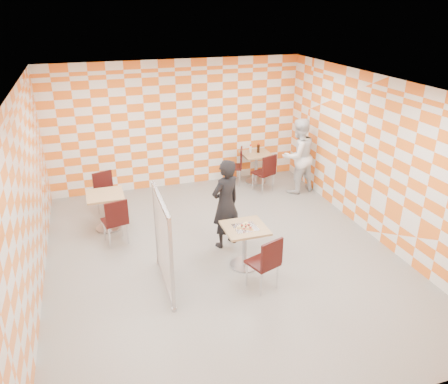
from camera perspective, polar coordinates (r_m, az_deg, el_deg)
The scene contains 15 objects.
room_shell at distance 7.70m, azimuth -1.49°, elevation 3.28°, with size 7.00×7.00×7.00m.
main_table at distance 7.38m, azimuth 2.72°, elevation -6.23°, with size 0.70×0.70×0.75m.
second_table at distance 10.83m, azimuth 4.23°, elevation 3.84°, with size 0.70×0.70×0.75m.
empty_table at distance 8.86m, azimuth -15.13°, elevation -1.69°, with size 0.70×0.70×0.75m.
chair_main_front at distance 6.79m, azimuth 5.60°, elevation -8.86°, with size 0.54×0.55×0.92m.
chair_second_front at distance 10.26m, azimuth 5.51°, elevation 2.84°, with size 0.54×0.55×0.92m.
chair_second_side at distance 10.67m, azimuth 1.68°, elevation 3.77°, with size 0.56×0.55×0.92m.
chair_empty_near at distance 8.21m, azimuth -13.96°, elevation -3.37°, with size 0.50×0.51×0.92m.
chair_empty_far at distance 9.47m, azimuth -15.22°, elevation 0.23°, with size 0.53×0.54×0.92m.
partition at distance 6.78m, azimuth -7.95°, elevation -6.61°, with size 0.08×1.38×1.55m.
man_dark at distance 7.84m, azimuth 0.21°, elevation -1.56°, with size 0.61×0.40×1.67m, color black.
man_white at distance 10.28m, azimuth 9.65°, elevation 4.66°, with size 0.86×0.67×1.77m, color white.
pizza_on_foil at distance 7.24m, azimuth 2.80°, elevation -4.52°, with size 0.40×0.40×0.04m.
sport_bottle at distance 10.79m, azimuth 3.47°, elevation 5.64°, with size 0.06×0.06×0.20m.
soda_bottle at distance 10.79m, azimuth 4.51°, elevation 5.68°, with size 0.07×0.07×0.23m.
Camera 1 is at (-2.01, -6.38, 4.20)m, focal length 35.00 mm.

